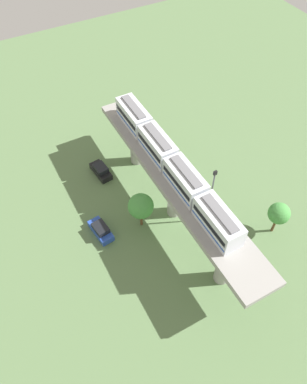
% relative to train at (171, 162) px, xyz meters
% --- Properties ---
extents(ground_plane, '(120.00, 120.00, 0.00)m').
position_rel_train_xyz_m(ground_plane, '(0.00, 1.44, -8.95)').
color(ground_plane, '#5B7A4C').
extents(viaduct, '(5.20, 35.80, 7.41)m').
position_rel_train_xyz_m(viaduct, '(0.00, 1.44, -3.14)').
color(viaduct, '#999691').
rests_on(viaduct, ground).
extents(train, '(2.64, 27.45, 3.24)m').
position_rel_train_xyz_m(train, '(0.00, 0.00, 0.00)').
color(train, silver).
rests_on(train, viaduct).
extents(parked_car_black, '(2.24, 4.37, 1.76)m').
position_rel_train_xyz_m(parked_car_black, '(6.13, -10.34, -8.20)').
color(parked_car_black, black).
rests_on(parked_car_black, ground).
extents(parked_car_blue, '(2.30, 4.39, 1.76)m').
position_rel_train_xyz_m(parked_car_blue, '(10.50, -0.22, -8.20)').
color(parked_car_blue, '#284CB7').
rests_on(parked_car_blue, ground).
extents(tree_near_viaduct, '(3.45, 3.45, 5.81)m').
position_rel_train_xyz_m(tree_near_viaduct, '(4.97, 1.06, -4.89)').
color(tree_near_viaduct, brown).
rests_on(tree_near_viaduct, ground).
extents(tree_mid_lot, '(2.90, 2.90, 5.41)m').
position_rel_train_xyz_m(tree_mid_lot, '(-10.28, 10.56, -5.03)').
color(tree_mid_lot, brown).
rests_on(tree_mid_lot, ground).
extents(signal_post, '(0.44, 0.28, 10.01)m').
position_rel_train_xyz_m(signal_post, '(-3.40, 4.75, -3.42)').
color(signal_post, '#4C4C51').
rests_on(signal_post, ground).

